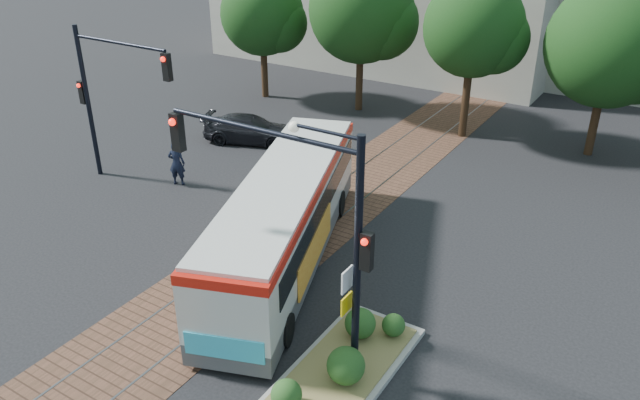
% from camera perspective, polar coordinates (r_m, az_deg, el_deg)
% --- Properties ---
extents(ground, '(120.00, 120.00, 0.00)m').
position_cam_1_polar(ground, '(18.47, -9.72, -8.51)').
color(ground, black).
rests_on(ground, ground).
extents(trackbed, '(3.60, 40.00, 0.02)m').
position_cam_1_polar(trackbed, '(21.08, -2.61, -3.25)').
color(trackbed, brown).
rests_on(trackbed, ground).
extents(tree_row, '(26.40, 5.60, 7.67)m').
position_cam_1_polar(tree_row, '(29.43, 13.56, 14.96)').
color(tree_row, '#382314').
rests_on(tree_row, ground).
extents(warehouses, '(40.00, 13.00, 8.00)m').
position_cam_1_polar(warehouses, '(41.71, 17.08, 16.46)').
color(warehouses, '#ADA899').
rests_on(warehouses, ground).
extents(city_bus, '(5.76, 10.89, 2.88)m').
position_cam_1_polar(city_bus, '(18.98, -3.20, -1.38)').
color(city_bus, '#4B4B4E').
rests_on(city_bus, ground).
extents(traffic_island, '(2.20, 5.20, 1.13)m').
position_cam_1_polar(traffic_island, '(15.41, 2.01, -14.82)').
color(traffic_island, gray).
rests_on(traffic_island, ground).
extents(signal_pole_main, '(5.49, 0.46, 6.00)m').
position_cam_1_polar(signal_pole_main, '(13.69, -1.01, -1.11)').
color(signal_pole_main, black).
rests_on(signal_pole_main, ground).
extents(signal_pole_left, '(4.99, 0.34, 6.00)m').
position_cam_1_polar(signal_pole_left, '(24.96, -19.10, 9.82)').
color(signal_pole_left, black).
rests_on(signal_pole_left, ground).
extents(officer, '(0.77, 0.66, 1.79)m').
position_cam_1_polar(officer, '(24.91, -12.97, 3.30)').
color(officer, black).
rests_on(officer, ground).
extents(parked_car, '(4.56, 3.12, 1.23)m').
position_cam_1_polar(parked_car, '(28.78, -6.45, 6.47)').
color(parked_car, black).
rests_on(parked_car, ground).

